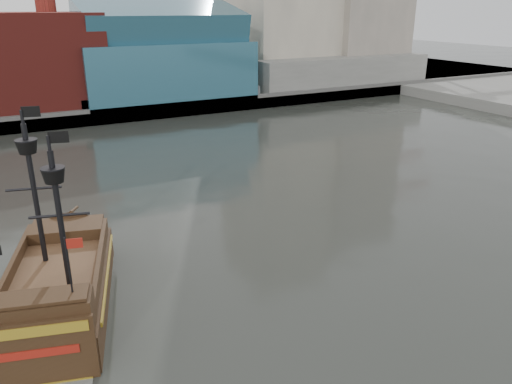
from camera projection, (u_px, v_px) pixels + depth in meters
ground at (380, 322)px, 30.12m from camera, size 400.00×400.00×0.00m
promenade_far at (87, 91)px, 105.80m from camera, size 220.00×60.00×2.00m
seawall at (122, 115)px, 81.31m from camera, size 220.00×1.00×2.60m
crane_a at (407, 1)px, 125.89m from camera, size 22.50×4.00×32.25m
crane_b at (406, 15)px, 139.63m from camera, size 19.10×4.00×26.25m
pirate_ship at (59, 293)px, 30.94m from camera, size 9.91×18.67×13.40m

